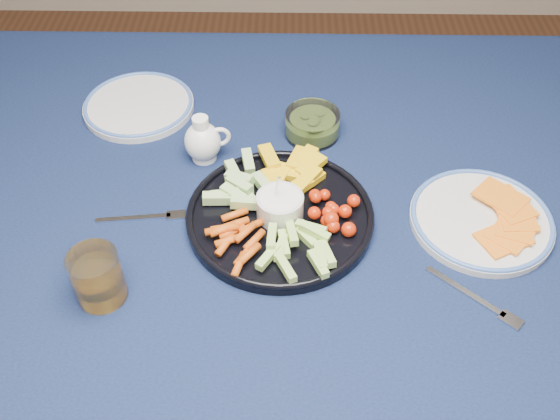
{
  "coord_description": "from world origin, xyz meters",
  "views": [
    {
      "loc": [
        0.11,
        -0.83,
        1.54
      ],
      "look_at": [
        0.09,
        -0.09,
        0.77
      ],
      "focal_mm": 40.0,
      "sensor_mm": 36.0,
      "label": 1
    }
  ],
  "objects_px": {
    "dining_table": "(232,217)",
    "crudite_platter": "(279,213)",
    "cheese_plate": "(482,218)",
    "side_plate_extra": "(139,105)",
    "creamer_pitcher": "(203,141)",
    "juice_tumbler": "(98,279)",
    "pickle_bowl": "(312,125)"
  },
  "relations": [
    {
      "from": "crudite_platter",
      "to": "creamer_pitcher",
      "type": "height_order",
      "value": "crudite_platter"
    },
    {
      "from": "cheese_plate",
      "to": "side_plate_extra",
      "type": "distance_m",
      "value": 0.72
    },
    {
      "from": "pickle_bowl",
      "to": "juice_tumbler",
      "type": "relative_size",
      "value": 1.18
    },
    {
      "from": "creamer_pitcher",
      "to": "cheese_plate",
      "type": "xyz_separation_m",
      "value": [
        0.49,
        -0.16,
        -0.03
      ]
    },
    {
      "from": "crudite_platter",
      "to": "creamer_pitcher",
      "type": "xyz_separation_m",
      "value": [
        -0.15,
        0.16,
        0.02
      ]
    },
    {
      "from": "creamer_pitcher",
      "to": "cheese_plate",
      "type": "distance_m",
      "value": 0.52
    },
    {
      "from": "pickle_bowl",
      "to": "side_plate_extra",
      "type": "relative_size",
      "value": 0.47
    },
    {
      "from": "crudite_platter",
      "to": "creamer_pitcher",
      "type": "bearing_deg",
      "value": 131.88
    },
    {
      "from": "crudite_platter",
      "to": "side_plate_extra",
      "type": "bearing_deg",
      "value": 133.6
    },
    {
      "from": "creamer_pitcher",
      "to": "side_plate_extra",
      "type": "xyz_separation_m",
      "value": [
        -0.15,
        0.15,
        -0.03
      ]
    },
    {
      "from": "crudite_platter",
      "to": "dining_table",
      "type": "bearing_deg",
      "value": 136.64
    },
    {
      "from": "creamer_pitcher",
      "to": "juice_tumbler",
      "type": "relative_size",
      "value": 1.05
    },
    {
      "from": "pickle_bowl",
      "to": "crudite_platter",
      "type": "bearing_deg",
      "value": -104.74
    },
    {
      "from": "juice_tumbler",
      "to": "creamer_pitcher",
      "type": "bearing_deg",
      "value": 68.83
    },
    {
      "from": "cheese_plate",
      "to": "side_plate_extra",
      "type": "xyz_separation_m",
      "value": [
        -0.65,
        0.31,
        -0.0
      ]
    },
    {
      "from": "dining_table",
      "to": "pickle_bowl",
      "type": "height_order",
      "value": "pickle_bowl"
    },
    {
      "from": "dining_table",
      "to": "juice_tumbler",
      "type": "xyz_separation_m",
      "value": [
        -0.18,
        -0.25,
        0.13
      ]
    },
    {
      "from": "crudite_platter",
      "to": "juice_tumbler",
      "type": "distance_m",
      "value": 0.32
    },
    {
      "from": "creamer_pitcher",
      "to": "pickle_bowl",
      "type": "bearing_deg",
      "value": 19.74
    },
    {
      "from": "pickle_bowl",
      "to": "juice_tumbler",
      "type": "xyz_separation_m",
      "value": [
        -0.33,
        -0.4,
        0.02
      ]
    },
    {
      "from": "juice_tumbler",
      "to": "side_plate_extra",
      "type": "height_order",
      "value": "juice_tumbler"
    },
    {
      "from": "creamer_pitcher",
      "to": "cheese_plate",
      "type": "height_order",
      "value": "creamer_pitcher"
    },
    {
      "from": "juice_tumbler",
      "to": "side_plate_extra",
      "type": "xyz_separation_m",
      "value": [
        -0.03,
        0.48,
        -0.03
      ]
    },
    {
      "from": "cheese_plate",
      "to": "side_plate_extra",
      "type": "height_order",
      "value": "cheese_plate"
    },
    {
      "from": "dining_table",
      "to": "pickle_bowl",
      "type": "distance_m",
      "value": 0.24
    },
    {
      "from": "crudite_platter",
      "to": "pickle_bowl",
      "type": "relative_size",
      "value": 3.0
    },
    {
      "from": "pickle_bowl",
      "to": "side_plate_extra",
      "type": "height_order",
      "value": "pickle_bowl"
    },
    {
      "from": "creamer_pitcher",
      "to": "cheese_plate",
      "type": "bearing_deg",
      "value": -18.17
    },
    {
      "from": "cheese_plate",
      "to": "side_plate_extra",
      "type": "bearing_deg",
      "value": 154.16
    },
    {
      "from": "dining_table",
      "to": "juice_tumbler",
      "type": "bearing_deg",
      "value": -125.49
    },
    {
      "from": "dining_table",
      "to": "crudite_platter",
      "type": "distance_m",
      "value": 0.17
    },
    {
      "from": "dining_table",
      "to": "creamer_pitcher",
      "type": "height_order",
      "value": "creamer_pitcher"
    }
  ]
}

